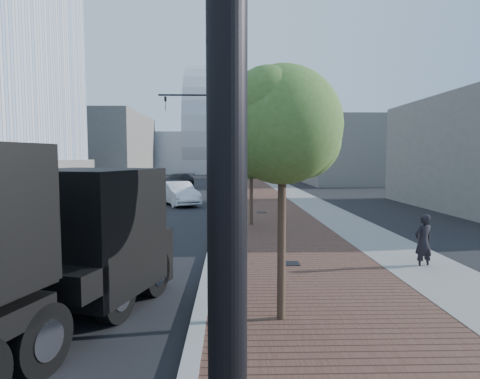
{
  "coord_description": "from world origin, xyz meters",
  "views": [
    {
      "loc": [
        0.61,
        -3.57,
        3.26
      ],
      "look_at": [
        1.0,
        12.0,
        2.0
      ],
      "focal_mm": 30.02,
      "sensor_mm": 36.0,
      "label": 1
    }
  ],
  "objects": [
    {
      "name": "sidewalk",
      "position": [
        3.5,
        40.0,
        0.06
      ],
      "size": [
        7.0,
        140.0,
        0.12
      ],
      "primitive_type": "cube",
      "color": "#4C2D23",
      "rests_on": "ground"
    },
    {
      "name": "concrete_strip",
      "position": [
        6.2,
        40.0,
        0.07
      ],
      "size": [
        2.4,
        140.0,
        0.13
      ],
      "primitive_type": "cube",
      "color": "slate",
      "rests_on": "ground"
    },
    {
      "name": "curb",
      "position": [
        0.0,
        40.0,
        0.07
      ],
      "size": [
        0.3,
        140.0,
        0.14
      ],
      "primitive_type": "cube",
      "color": "gray",
      "rests_on": "ground"
    },
    {
      "name": "west_sidewalk",
      "position": [
        -13.0,
        40.0,
        0.06
      ],
      "size": [
        4.0,
        140.0,
        0.12
      ],
      "primitive_type": "cube",
      "color": "slate",
      "rests_on": "ground"
    },
    {
      "name": "white_sedan",
      "position": [
        -2.92,
        23.78,
        0.79
      ],
      "size": [
        3.55,
        5.08,
        1.59
      ],
      "primitive_type": "imported",
      "rotation": [
        0.0,
        0.0,
        0.43
      ],
      "color": "silver",
      "rests_on": "ground"
    },
    {
      "name": "dark_car_mid",
      "position": [
        -5.82,
        24.67,
        0.72
      ],
      "size": [
        3.94,
        5.68,
        1.44
      ],
      "primitive_type": "imported",
      "rotation": [
        0.0,
        0.0,
        -0.33
      ],
      "color": "black",
      "rests_on": "ground"
    },
    {
      "name": "dark_car_far",
      "position": [
        -4.94,
        38.88,
        0.76
      ],
      "size": [
        3.64,
        5.62,
        1.52
      ],
      "primitive_type": "imported",
      "rotation": [
        0.0,
        0.0,
        -0.32
      ],
      "color": "black",
      "rests_on": "ground"
    },
    {
      "name": "pedestrian",
      "position": [
        6.19,
        7.71,
        0.81
      ],
      "size": [
        0.68,
        0.55,
        1.63
      ],
      "primitive_type": "imported",
      "rotation": [
        0.0,
        0.0,
        3.46
      ],
      "color": "black",
      "rests_on": "ground"
    },
    {
      "name": "streetlight_1",
      "position": [
        0.49,
        10.0,
        4.34
      ],
      "size": [
        1.44,
        0.56,
        9.21
      ],
      "color": "black",
      "rests_on": "ground"
    },
    {
      "name": "streetlight_2",
      "position": [
        0.6,
        22.0,
        4.82
      ],
      "size": [
        1.72,
        0.56,
        9.28
      ],
      "color": "black",
      "rests_on": "ground"
    },
    {
      "name": "streetlight_3",
      "position": [
        0.49,
        34.0,
        4.34
      ],
      "size": [
        1.44,
        0.56,
        9.21
      ],
      "color": "black",
      "rests_on": "ground"
    },
    {
      "name": "streetlight_4",
      "position": [
        0.6,
        46.0,
        4.82
      ],
      "size": [
        1.72,
        0.56,
        9.28
      ],
      "color": "black",
      "rests_on": "ground"
    },
    {
      "name": "traffic_mast",
      "position": [
        -0.3,
        25.0,
        4.98
      ],
      "size": [
        5.09,
        0.2,
        8.0
      ],
      "color": "black",
      "rests_on": "ground"
    },
    {
      "name": "tree_0",
      "position": [
        1.65,
        4.02,
        3.84
      ],
      "size": [
        2.3,
        2.24,
        4.98
      ],
      "color": "#382619",
      "rests_on": "ground"
    },
    {
      "name": "tree_1",
      "position": [
        1.65,
        15.02,
        3.5
      ],
      "size": [
        2.56,
        2.54,
        4.79
      ],
      "color": "#382619",
      "rests_on": "ground"
    },
    {
      "name": "tree_2",
      "position": [
        1.65,
        27.02,
        3.8
      ],
      "size": [
        2.86,
        2.86,
        5.24
      ],
      "color": "#382619",
      "rests_on": "ground"
    },
    {
      "name": "tree_3",
      "position": [
        1.65,
        39.02,
        3.55
      ],
      "size": [
        2.71,
        2.71,
        4.92
      ],
      "color": "#382619",
      "rests_on": "ground"
    },
    {
      "name": "convention_center",
      "position": [
        -2.0,
        85.0,
        6.0
      ],
      "size": [
        50.0,
        30.0,
        50.0
      ],
      "color": "#A4A8AE",
      "rests_on": "ground"
    },
    {
      "name": "commercial_block_nw",
      "position": [
        -20.0,
        60.0,
        5.0
      ],
      "size": [
        14.0,
        20.0,
        10.0
      ],
      "primitive_type": "cube",
      "color": "#605D56",
      "rests_on": "ground"
    },
    {
      "name": "commercial_block_ne",
      "position": [
        16.0,
        50.0,
        4.0
      ],
      "size": [
        12.0,
        22.0,
        8.0
      ],
      "primitive_type": "cube",
      "color": "slate",
      "rests_on": "ground"
    },
    {
      "name": "utility_cover_1",
      "position": [
        2.4,
        8.0,
        0.13
      ],
      "size": [
        0.5,
        0.5,
        0.02
      ],
      "primitive_type": "cube",
      "color": "black",
      "rests_on": "sidewalk"
    },
    {
      "name": "utility_cover_2",
      "position": [
        2.4,
        19.0,
        0.13
      ],
      "size": [
        0.5,
        0.5,
        0.02
      ],
      "primitive_type": "cube",
      "color": "black",
      "rests_on": "sidewalk"
    }
  ]
}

